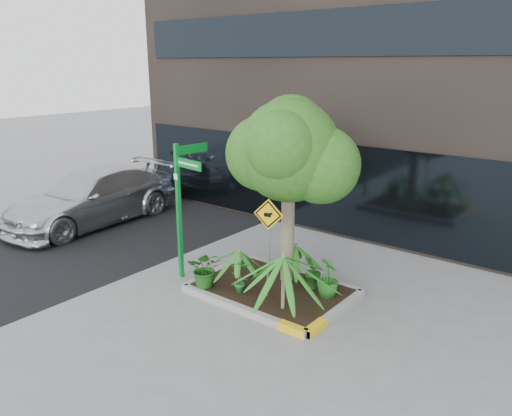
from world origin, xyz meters
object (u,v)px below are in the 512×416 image
Objects in this scene: street_sign_post at (182,197)px; cattle_sign at (269,231)px; tree at (289,151)px; parked_car at (92,197)px.

street_sign_post is 2.33m from cattle_sign.
street_sign_post is at bearing -152.87° from tree.
tree is 0.74× the size of parked_car.
street_sign_post reaches higher than cattle_sign.
street_sign_post reaches higher than parked_car.
tree reaches higher than street_sign_post.
street_sign_post is (5.26, -1.13, 1.12)m from parked_car.
cattle_sign reaches higher than parked_car.
tree reaches higher than parked_car.
parked_car is 2.72× the size of cattle_sign.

